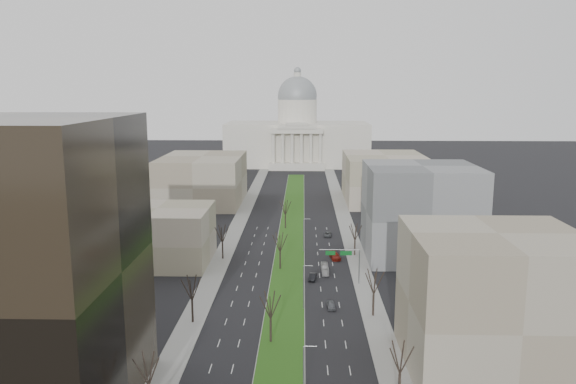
% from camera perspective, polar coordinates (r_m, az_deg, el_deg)
% --- Properties ---
extents(ground, '(600.00, 600.00, 0.00)m').
position_cam_1_polar(ground, '(176.50, 0.38, -3.75)').
color(ground, black).
rests_on(ground, ground).
extents(median, '(8.00, 222.03, 0.20)m').
position_cam_1_polar(median, '(175.49, 0.38, -3.80)').
color(median, '#999993').
rests_on(median, ground).
extents(sidewalk_left, '(5.00, 330.00, 0.15)m').
position_cam_1_polar(sidewalk_left, '(153.79, -6.38, -5.96)').
color(sidewalk_left, gray).
rests_on(sidewalk_left, ground).
extents(sidewalk_right, '(5.00, 330.00, 0.15)m').
position_cam_1_polar(sidewalk_right, '(152.99, 6.79, -6.06)').
color(sidewalk_right, gray).
rests_on(sidewalk_right, ground).
extents(capitol, '(80.00, 46.00, 55.00)m').
position_cam_1_polar(capitol, '(321.75, 0.94, 5.69)').
color(capitol, beige).
rests_on(capitol, ground).
extents(building_beige_left, '(26.00, 22.00, 14.00)m').
position_cam_1_polar(building_beige_left, '(145.49, -13.05, -4.30)').
color(building_beige_left, tan).
rests_on(building_beige_left, ground).
extents(building_tan_right, '(26.00, 24.00, 22.00)m').
position_cam_1_polar(building_tan_right, '(93.93, 20.11, -10.45)').
color(building_tan_right, gray).
rests_on(building_tan_right, ground).
extents(building_grey_right, '(28.00, 26.00, 24.00)m').
position_cam_1_polar(building_grey_right, '(149.59, 13.30, -1.94)').
color(building_grey_right, slate).
rests_on(building_grey_right, ground).
extents(building_far_left, '(30.00, 40.00, 18.00)m').
position_cam_1_polar(building_far_left, '(217.25, -8.66, 1.27)').
color(building_far_left, gray).
rests_on(building_far_left, ground).
extents(building_far_right, '(30.00, 40.00, 18.00)m').
position_cam_1_polar(building_far_right, '(221.00, 9.74, 1.39)').
color(building_far_right, tan).
rests_on(building_far_right, ground).
extents(tree_left_near, '(5.10, 5.10, 9.18)m').
position_cam_1_polar(tree_left_near, '(80.98, -14.05, -16.99)').
color(tree_left_near, black).
rests_on(tree_left_near, ground).
extents(tree_left_mid, '(5.40, 5.40, 9.72)m').
position_cam_1_polar(tree_left_mid, '(107.56, -9.76, -9.51)').
color(tree_left_mid, black).
rests_on(tree_left_mid, ground).
extents(tree_left_far, '(5.28, 5.28, 9.50)m').
position_cam_1_polar(tree_left_far, '(145.26, -6.70, -4.19)').
color(tree_left_far, black).
rests_on(tree_left_far, ground).
extents(tree_right_near, '(5.16, 5.16, 9.29)m').
position_cam_1_polar(tree_right_near, '(82.94, 11.36, -16.11)').
color(tree_right_near, black).
rests_on(tree_right_near, ground).
extents(tree_right_mid, '(5.52, 5.52, 9.94)m').
position_cam_1_polar(tree_right_mid, '(110.11, 8.73, -8.92)').
color(tree_right_mid, black).
rests_on(tree_right_mid, ground).
extents(tree_right_far, '(5.04, 5.04, 9.07)m').
position_cam_1_polar(tree_right_far, '(148.36, 6.83, -4.00)').
color(tree_right_far, black).
rests_on(tree_right_far, ground).
extents(tree_median_a, '(5.40, 5.40, 9.72)m').
position_cam_1_polar(tree_median_a, '(98.24, -1.79, -11.34)').
color(tree_median_a, black).
rests_on(tree_median_a, ground).
extents(tree_median_b, '(5.40, 5.40, 9.72)m').
position_cam_1_polar(tree_median_b, '(136.12, -0.81, -5.05)').
color(tree_median_b, black).
rests_on(tree_median_b, ground).
extents(tree_median_c, '(5.40, 5.40, 9.72)m').
position_cam_1_polar(tree_median_c, '(174.95, -0.27, -1.53)').
color(tree_median_c, black).
rests_on(tree_median_c, ground).
extents(streetlamp_median_a, '(1.90, 0.20, 9.16)m').
position_cam_1_polar(streetlamp_median_a, '(80.91, 1.64, -18.12)').
color(streetlamp_median_a, gray).
rests_on(streetlamp_median_a, ground).
extents(streetlamp_median_b, '(1.90, 0.20, 9.16)m').
position_cam_1_polar(streetlamp_median_b, '(112.87, 1.63, -9.56)').
color(streetlamp_median_b, gray).
rests_on(streetlamp_median_b, ground).
extents(streetlamp_median_c, '(1.90, 0.20, 9.16)m').
position_cam_1_polar(streetlamp_median_c, '(151.06, 1.62, -4.34)').
color(streetlamp_median_c, gray).
rests_on(streetlamp_median_c, ground).
extents(mast_arm_signs, '(9.12, 0.24, 8.09)m').
position_cam_1_polar(mast_arm_signs, '(127.09, 6.05, -6.68)').
color(mast_arm_signs, gray).
rests_on(mast_arm_signs, ground).
extents(car_grey_near, '(1.87, 4.04, 1.34)m').
position_cam_1_polar(car_grey_near, '(115.09, 4.40, -11.39)').
color(car_grey_near, '#575B60').
rests_on(car_grey_near, ground).
extents(car_black, '(2.15, 4.53, 1.43)m').
position_cam_1_polar(car_black, '(130.81, 2.52, -8.60)').
color(car_black, black).
rests_on(car_black, ground).
extents(car_red, '(3.17, 5.98, 1.65)m').
position_cam_1_polar(car_red, '(146.47, 4.79, -6.47)').
color(car_red, maroon).
rests_on(car_red, ground).
extents(car_grey_far, '(2.39, 4.53, 1.22)m').
position_cam_1_polar(car_grey_far, '(167.88, 4.06, -4.32)').
color(car_grey_far, '#45494C').
rests_on(car_grey_far, ground).
extents(box_van, '(1.72, 6.96, 1.93)m').
position_cam_1_polar(box_van, '(135.69, 3.77, -7.79)').
color(box_van, silver).
rests_on(box_van, ground).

